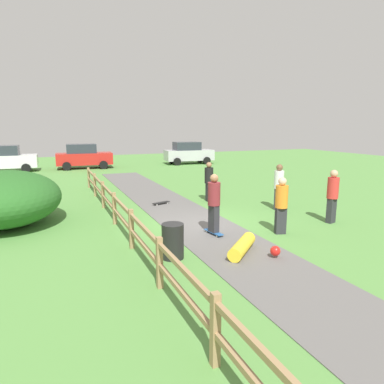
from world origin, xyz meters
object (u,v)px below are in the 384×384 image
(skateboard_loose, at_px, (161,203))
(bystander_black, at_px, (209,180))
(bystander_red, at_px, (333,194))
(trash_bin, at_px, (173,241))
(bystander_white, at_px, (279,185))
(parked_car_silver, at_px, (188,153))
(parked_car_white, at_px, (5,159))
(skater_fallen, at_px, (245,247))
(parked_car_red, at_px, (84,156))
(bush_large, at_px, (4,198))
(skater_riding, at_px, (214,201))
(bystander_orange, at_px, (281,203))

(skateboard_loose, relative_size, bystander_black, 0.47)
(skateboard_loose, bearing_deg, bystander_red, -47.01)
(trash_bin, distance_m, bystander_black, 6.87)
(bystander_red, bearing_deg, bystander_white, 102.55)
(bystander_white, height_order, parked_car_silver, parked_car_silver)
(parked_car_silver, distance_m, parked_car_white, 14.34)
(bystander_red, bearing_deg, bystander_black, 117.01)
(skater_fallen, distance_m, bystander_white, 5.41)
(parked_car_red, xyz_separation_m, parked_car_white, (-5.48, -0.00, 0.00))
(bush_large, distance_m, parked_car_white, 15.46)
(skater_riding, xyz_separation_m, parked_car_silver, (6.89, 19.12, -0.11))
(bystander_red, height_order, parked_car_red, parked_car_red)
(skater_riding, relative_size, parked_car_white, 0.44)
(parked_car_red, bearing_deg, bystander_red, -71.95)
(bystander_orange, relative_size, bystander_red, 0.96)
(skater_fallen, xyz_separation_m, parked_car_red, (-2.01, 20.88, 0.76))
(bush_large, bearing_deg, bystander_red, -21.28)
(skater_riding, xyz_separation_m, bystander_red, (4.36, -0.32, -0.04))
(skateboard_loose, bearing_deg, parked_car_white, 116.45)
(skater_fallen, xyz_separation_m, bystander_white, (3.81, 3.76, 0.81))
(parked_car_white, bearing_deg, trash_bin, -74.53)
(bystander_white, distance_m, bystander_red, 2.37)
(bystander_black, bearing_deg, skateboard_loose, 175.68)
(skater_fallen, bearing_deg, skateboard_loose, 92.43)
(skater_fallen, distance_m, skateboard_loose, 6.38)
(skater_riding, xyz_separation_m, parked_car_white, (-7.45, 19.12, -0.11))
(bystander_orange, bearing_deg, trash_bin, -170.41)
(bush_large, distance_m, bystander_black, 7.99)
(trash_bin, xyz_separation_m, bystander_black, (3.73, 5.75, 0.52))
(skater_riding, bearing_deg, bystander_white, 27.39)
(skateboard_loose, xyz_separation_m, bystander_orange, (2.21, -5.28, 0.90))
(skater_riding, bearing_deg, skateboard_loose, 92.86)
(bush_large, bearing_deg, skater_fallen, -42.17)
(skater_riding, xyz_separation_m, skater_fallen, (0.04, -1.77, -0.87))
(skateboard_loose, distance_m, bystander_black, 2.34)
(bystander_orange, height_order, parked_car_white, parked_car_white)
(trash_bin, height_order, parked_car_silver, parked_car_silver)
(skater_riding, distance_m, skater_fallen, 1.97)
(bystander_black, distance_m, parked_car_silver, 15.49)
(parked_car_red, distance_m, parked_car_silver, 8.86)
(bush_large, relative_size, bystander_orange, 2.47)
(skater_fallen, xyz_separation_m, bystander_black, (1.89, 6.21, 0.77))
(bystander_black, height_order, parked_car_red, parked_car_red)
(trash_bin, xyz_separation_m, skateboard_loose, (1.56, 5.91, -0.36))
(skater_fallen, bearing_deg, bystander_black, 73.05)
(trash_bin, xyz_separation_m, bystander_white, (5.64, 3.30, 0.56))
(skater_fallen, relative_size, skateboard_loose, 1.70)
(skater_riding, height_order, parked_car_red, parked_car_red)
(skateboard_loose, relative_size, parked_car_red, 0.19)
(skater_riding, bearing_deg, trash_bin, -143.89)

